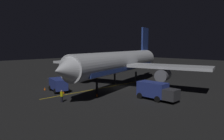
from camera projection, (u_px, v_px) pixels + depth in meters
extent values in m
cube|color=black|center=(119.00, 88.00, 40.90)|extent=(180.00, 180.00, 0.20)
cube|color=gold|center=(97.00, 89.00, 39.43)|extent=(0.57, 22.32, 0.01)
cylinder|color=white|center=(120.00, 62.00, 40.33)|extent=(11.38, 28.22, 3.93)
cube|color=#2D479E|center=(119.00, 68.00, 40.45)|extent=(10.05, 24.09, 0.71)
cone|color=white|center=(64.00, 70.00, 27.13)|extent=(4.55, 4.06, 3.85)
cone|color=white|center=(149.00, 58.00, 54.04)|extent=(4.67, 5.49, 3.53)
cube|color=#2D479E|center=(145.00, 39.00, 51.11)|extent=(1.32, 3.56, 5.30)
cube|color=white|center=(169.00, 67.00, 37.19)|extent=(14.90, 8.43, 0.50)
cylinder|color=slate|center=(163.00, 75.00, 36.66)|extent=(2.88, 3.65, 2.10)
cube|color=white|center=(85.00, 63.00, 46.04)|extent=(14.90, 8.43, 0.50)
cylinder|color=slate|center=(85.00, 70.00, 44.82)|extent=(2.88, 3.65, 2.10)
cylinder|color=black|center=(97.00, 87.00, 34.02)|extent=(0.44, 0.44, 2.91)
cylinder|color=black|center=(136.00, 79.00, 41.65)|extent=(0.44, 0.44, 2.91)
cylinder|color=black|center=(115.00, 77.00, 43.96)|extent=(0.44, 0.44, 2.91)
cube|color=navy|center=(58.00, 84.00, 37.01)|extent=(4.84, 3.14, 1.80)
cube|color=#38383D|center=(53.00, 82.00, 39.71)|extent=(2.24, 2.38, 1.50)
cylinder|color=black|center=(56.00, 87.00, 38.45)|extent=(1.45, 2.46, 0.90)
cylinder|color=black|center=(61.00, 91.00, 35.77)|extent=(1.45, 2.46, 0.90)
cube|color=navy|center=(152.00, 89.00, 31.76)|extent=(4.40, 2.15, 2.13)
cube|color=#38383D|center=(171.00, 95.00, 29.65)|extent=(1.82, 2.02, 1.50)
cylinder|color=black|center=(161.00, 98.00, 30.82)|extent=(0.93, 2.32, 0.90)
cylinder|color=black|center=(144.00, 95.00, 32.95)|extent=(0.93, 2.32, 0.90)
cylinder|color=black|center=(62.00, 99.00, 30.19)|extent=(0.32, 0.32, 0.85)
cylinder|color=yellow|center=(62.00, 94.00, 30.10)|extent=(0.40, 0.40, 0.65)
sphere|color=tan|center=(62.00, 91.00, 30.05)|extent=(0.24, 0.24, 0.24)
cone|color=#EA590F|center=(63.00, 92.00, 35.45)|extent=(0.36, 0.36, 0.55)
cube|color=black|center=(63.00, 94.00, 35.48)|extent=(0.50, 0.50, 0.03)
cone|color=#EA590F|center=(97.00, 95.00, 33.39)|extent=(0.36, 0.36, 0.55)
cube|color=black|center=(97.00, 97.00, 33.42)|extent=(0.50, 0.50, 0.03)
cone|color=#EA590F|center=(45.00, 89.00, 38.23)|extent=(0.36, 0.36, 0.55)
cube|color=black|center=(45.00, 90.00, 38.26)|extent=(0.50, 0.50, 0.03)
cone|color=#EA590F|center=(69.00, 88.00, 38.46)|extent=(0.36, 0.36, 0.55)
cube|color=black|center=(69.00, 90.00, 38.49)|extent=(0.50, 0.50, 0.03)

